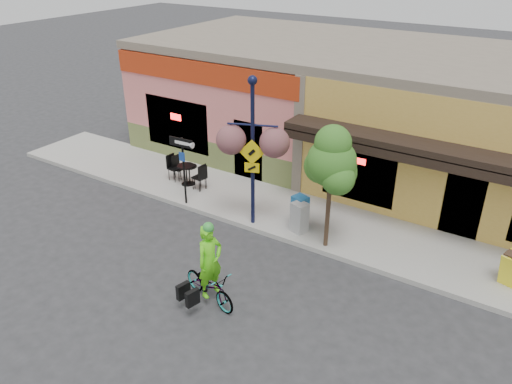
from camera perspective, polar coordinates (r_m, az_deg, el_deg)
ground at (r=14.55m, az=1.68°, el=-6.47°), size 90.00×90.00×0.00m
sidewalk at (r=16.01m, az=5.37°, el=-2.88°), size 24.00×3.00×0.15m
curb at (r=14.91m, az=2.77°, el=-5.24°), size 24.00×0.12×0.15m
building at (r=19.84m, az=13.13°, el=9.40°), size 18.20×8.20×4.50m
bicycle at (r=12.43m, az=-5.33°, el=-10.60°), size 1.84×1.02×0.92m
cyclist_rider at (r=12.11m, az=-5.23°, el=-8.85°), size 0.61×0.78×1.90m
lamp_post at (r=14.49m, az=-0.38°, el=4.39°), size 1.58×1.09×4.59m
one_way_sign at (r=16.28m, az=-8.22°, el=2.36°), size 0.90×0.24×2.31m
cafe_set_left at (r=17.86m, az=-7.63°, el=2.24°), size 1.63×1.00×0.92m
cafe_set_right at (r=17.84m, az=-7.97°, el=2.28°), size 1.69×0.96×0.97m
newspaper_box_blue at (r=15.20m, az=5.03°, el=-2.16°), size 0.54×0.51×0.97m
newspaper_box_grey at (r=14.89m, az=4.99°, el=-2.91°), size 0.54×0.51×0.94m
street_tree at (r=13.66m, az=8.42°, el=0.47°), size 1.76×1.76×3.67m
sandwich_board at (r=14.04m, az=27.05°, el=-8.26°), size 0.64×0.54×0.91m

